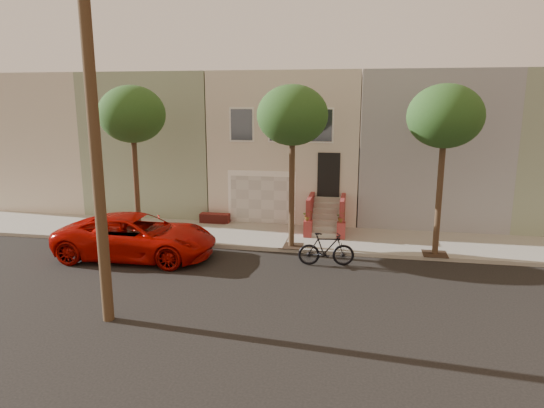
# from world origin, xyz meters

# --- Properties ---
(ground) EXTENTS (90.00, 90.00, 0.00)m
(ground) POSITION_xyz_m (0.00, 0.00, 0.00)
(ground) COLOR black
(ground) RESTS_ON ground
(sidewalk) EXTENTS (40.00, 3.70, 0.15)m
(sidewalk) POSITION_xyz_m (0.00, 5.35, 0.07)
(sidewalk) COLOR #9B998D
(sidewalk) RESTS_ON ground
(house_row) EXTENTS (33.10, 11.70, 7.00)m
(house_row) POSITION_xyz_m (0.00, 11.19, 3.64)
(house_row) COLOR beige
(house_row) RESTS_ON sidewalk
(tree_left) EXTENTS (2.70, 2.57, 6.30)m
(tree_left) POSITION_xyz_m (-5.50, 3.90, 5.26)
(tree_left) COLOR #2D2116
(tree_left) RESTS_ON sidewalk
(tree_mid) EXTENTS (2.70, 2.57, 6.30)m
(tree_mid) POSITION_xyz_m (1.00, 3.90, 5.26)
(tree_mid) COLOR #2D2116
(tree_mid) RESTS_ON sidewalk
(tree_right) EXTENTS (2.70, 2.57, 6.30)m
(tree_right) POSITION_xyz_m (6.50, 3.90, 5.26)
(tree_right) COLOR #2D2116
(tree_right) RESTS_ON sidewalk
(pickup_truck) EXTENTS (6.03, 2.93, 1.65)m
(pickup_truck) POSITION_xyz_m (-4.59, 1.88, 0.83)
(pickup_truck) COLOR #AF0A04
(pickup_truck) RESTS_ON ground
(motorcycle) EXTENTS (2.08, 0.85, 1.21)m
(motorcycle) POSITION_xyz_m (2.50, 2.31, 0.61)
(motorcycle) COLOR black
(motorcycle) RESTS_ON ground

